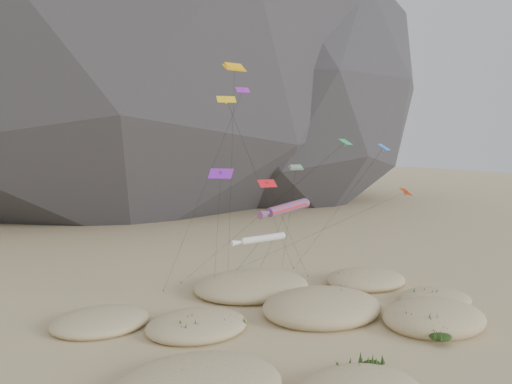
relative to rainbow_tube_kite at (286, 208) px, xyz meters
The scene contains 9 objects.
ground 15.37m from the rainbow_tube_kite, 89.82° to the right, with size 500.00×500.00×0.00m, color #CCB789.
dunes 12.19m from the rainbow_tube_kite, 103.35° to the right, with size 48.61×40.37×3.58m.
dune_grass 12.60m from the rainbow_tube_kite, 93.84° to the right, with size 42.05×27.34×1.50m.
kite_stakes 18.49m from the rainbow_tube_kite, 86.37° to the left, with size 21.75×7.09×0.30m.
rainbow_tube_kite is the anchor object (origin of this frame).
white_tube_kite 4.91m from the rainbow_tube_kite, behind, with size 6.96×16.85×9.48m.
orange_parafoil 17.17m from the rainbow_tube_kite, 146.07° to the left, with size 7.45×16.77×29.09m.
multi_parafoil 8.69m from the rainbow_tube_kite, 50.43° to the left, with size 5.48×11.93×16.95m.
delta_kites 6.23m from the rainbow_tube_kite, ahead, with size 29.65×22.34×26.35m.
Camera 1 is at (-29.46, -41.09, 20.08)m, focal length 35.00 mm.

